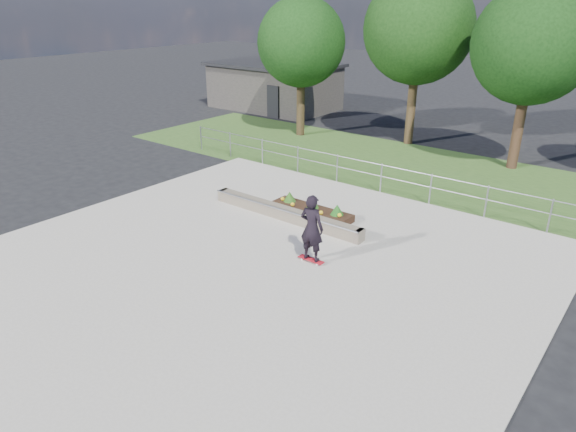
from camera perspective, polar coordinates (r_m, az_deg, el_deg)
name	(u,v)px	position (r m, az deg, el deg)	size (l,w,h in m)	color
ground	(249,267)	(14.51, -4.31, -5.63)	(120.00, 120.00, 0.00)	black
grass_verge	(419,171)	(23.15, 14.37, 4.84)	(30.00, 8.00, 0.02)	#315020
concrete_slab	(249,266)	(14.50, -4.32, -5.53)	(15.00, 15.00, 0.06)	#A8A095
fence	(381,175)	(19.91, 10.33, 4.56)	(20.06, 0.06, 1.20)	#9A9CA2
building	(274,86)	(35.92, -1.53, 14.28)	(8.40, 5.40, 3.00)	#302E2B
tree_far_left	(301,43)	(27.95, 1.48, 18.70)	(4.55, 4.55, 7.15)	#2E2112
tree_mid_left	(418,29)	(26.80, 14.30, 19.48)	(5.25, 5.25, 8.25)	#342314
tree_mid_right	(533,45)	(24.05, 25.57, 16.81)	(4.90, 4.90, 7.70)	#311E13
grind_ledge	(285,213)	(17.30, -0.36, 0.30)	(6.00, 0.44, 0.43)	brown
planter_bed	(309,211)	(17.54, 2.35, 0.55)	(3.00, 1.20, 0.61)	black
skateboarder	(312,228)	(14.16, 2.65, -1.36)	(0.80, 0.53, 2.02)	white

